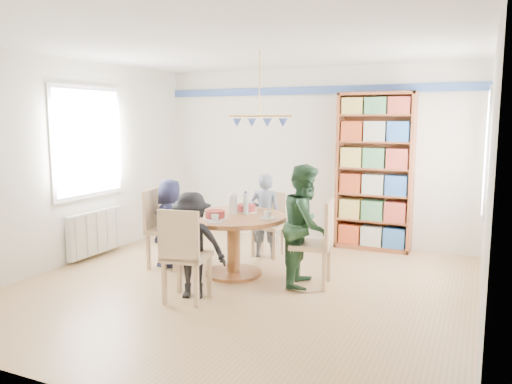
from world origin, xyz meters
The scene contains 14 objects.
ground centered at (0.00, 0.00, 0.00)m, with size 5.00×5.00×0.00m, color tan.
room_shell centered at (-0.26, 0.87, 1.65)m, with size 5.00×5.00×5.00m.
radiator centered at (-2.42, 0.30, 0.35)m, with size 0.12×1.00×0.60m.
dining_table centered at (-0.29, 0.37, 0.56)m, with size 1.30×1.30×0.75m.
chair_left centered at (-1.33, 0.31, 0.56)m, with size 0.53×0.53×1.01m.
chair_right centered at (0.79, 0.40, 0.55)m, with size 0.50×0.50×1.00m.
chair_far centered at (-0.25, 1.42, 0.49)m, with size 0.40×0.40×0.89m.
chair_near centered at (-0.32, -0.70, 0.55)m, with size 0.51×0.51×1.01m.
person_left centered at (-1.23, 0.40, 0.57)m, with size 0.56×0.36×1.14m, color #1A1D39.
person_right centered at (0.63, 0.39, 0.70)m, with size 0.68×0.53×1.41m, color #1B3721.
person_far centered at (-0.26, 1.27, 0.59)m, with size 0.43×0.28×1.18m, color gray.
person_near centered at (-0.34, -0.51, 0.57)m, with size 0.74×0.43×1.15m, color black.
bookshelf centered at (1.01, 2.34, 1.13)m, with size 1.09×0.33×2.30m.
tableware centered at (-0.31, 0.39, 0.81)m, with size 1.10×1.10×0.29m.
Camera 1 is at (2.45, -4.95, 1.91)m, focal length 35.00 mm.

